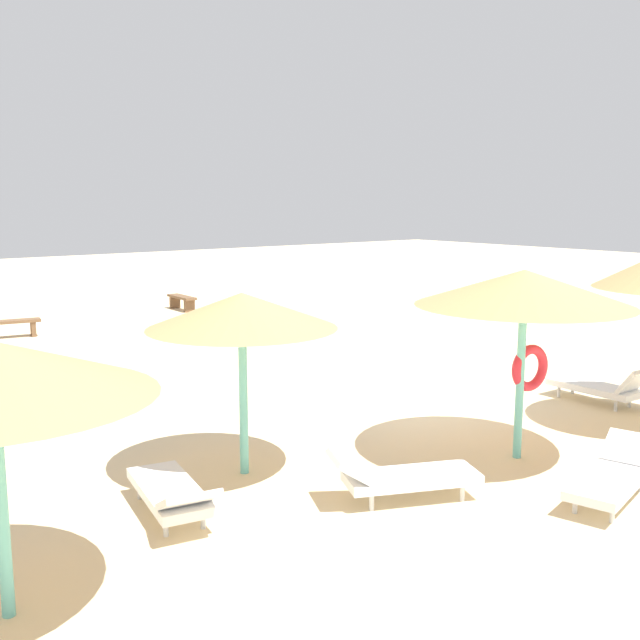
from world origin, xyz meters
TOP-DOWN VIEW (x-y plane):
  - ground_plane at (0.00, 0.00)m, footprint 80.00×80.00m
  - parasol_1 at (-0.88, -2.90)m, footprint 3.11×3.11m
  - parasol_2 at (-4.40, -0.98)m, footprint 2.59×2.59m
  - lounger_1 at (-1.17, -4.60)m, footprint 2.01×1.10m
  - lounger_2 at (-5.85, -1.70)m, footprint 0.97×2.00m
  - lounger_3 at (2.71, -2.01)m, footprint 0.67×1.86m
  - lounger_6 at (-3.33, -2.99)m, footprint 2.00×1.35m
  - bench_0 at (2.03, 13.35)m, footprint 0.43×1.51m
  - bench_1 at (-4.04, 11.59)m, footprint 1.55×0.67m

SIDE VIEW (x-z plane):
  - ground_plane at x=0.00m, z-range 0.00..0.00m
  - lounger_2 at x=-5.85m, z-range -0.01..0.62m
  - lounger_1 at x=-1.17m, z-range -0.02..0.64m
  - lounger_6 at x=-3.33m, z-range -0.02..0.65m
  - lounger_3 at x=2.71m, z-range -0.08..0.73m
  - bench_0 at x=2.03m, z-range 0.10..0.59m
  - bench_1 at x=-4.04m, z-range 0.10..0.59m
  - parasol_2 at x=-4.40m, z-range 1.01..3.54m
  - parasol_1 at x=-0.88m, z-range 1.11..3.88m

